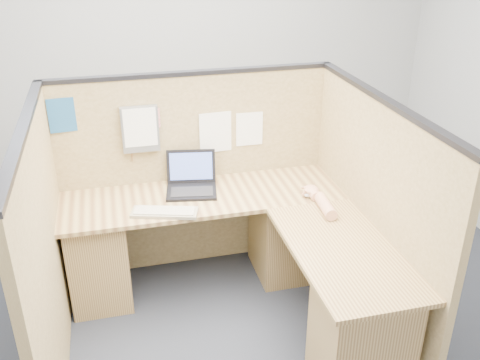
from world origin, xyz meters
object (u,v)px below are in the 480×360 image
object	(u,v)px
laptop	(190,181)
keyboard	(165,212)
mouse	(311,193)
l_desk	(242,263)

from	to	relation	value
laptop	keyboard	bearing A→B (deg)	-114.53
keyboard	mouse	xyz separation A→B (m)	(1.02, 0.00, 0.01)
l_desk	mouse	size ratio (longest dim) A/B	16.53
laptop	mouse	world-z (taller)	laptop
keyboard	l_desk	bearing A→B (deg)	-5.09
keyboard	laptop	bearing A→B (deg)	72.30
l_desk	mouse	distance (m)	0.68
laptop	mouse	bearing A→B (deg)	-12.14
laptop	keyboard	xyz separation A→B (m)	(-0.22, -0.32, -0.05)
laptop	keyboard	size ratio (longest dim) A/B	0.86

